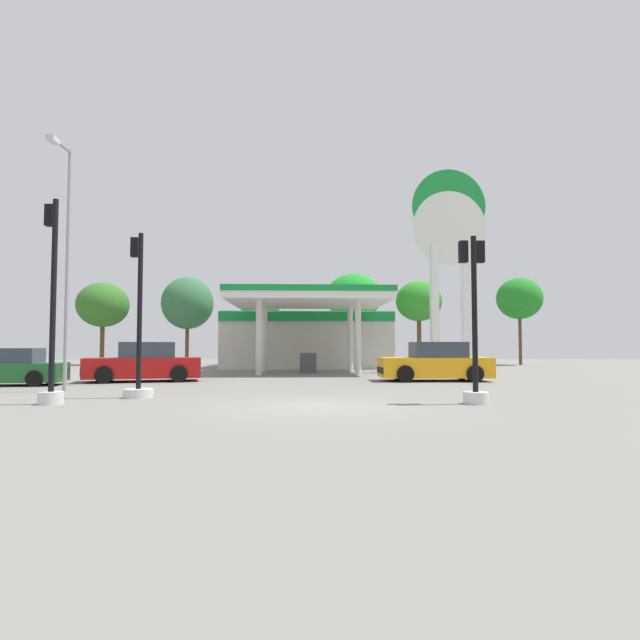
{
  "coord_description": "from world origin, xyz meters",
  "views": [
    {
      "loc": [
        -0.39,
        -12.68,
        1.48
      ],
      "look_at": [
        0.49,
        10.41,
        2.64
      ],
      "focal_mm": 28.98,
      "sensor_mm": 36.0,
      "label": 1
    }
  ],
  "objects_px": {
    "car_0": "(435,363)",
    "traffic_signal_0": "(474,336)",
    "tree_0": "(103,305)",
    "tree_1": "(188,303)",
    "tree_2": "(260,305)",
    "tree_5": "(519,299)",
    "corner_streetlamp": "(65,246)",
    "station_pole_sign": "(449,243)",
    "traffic_signal_2": "(138,352)",
    "car_1": "(9,369)",
    "tree_3": "(354,297)",
    "car_2": "(144,364)",
    "traffic_signal_1": "(52,332)",
    "tree_4": "(419,301)"
  },
  "relations": [
    {
      "from": "car_0",
      "to": "traffic_signal_0",
      "type": "relative_size",
      "value": 1.07
    },
    {
      "from": "tree_0",
      "to": "tree_1",
      "type": "relative_size",
      "value": 0.92
    },
    {
      "from": "traffic_signal_0",
      "to": "tree_2",
      "type": "relative_size",
      "value": 0.69
    },
    {
      "from": "tree_5",
      "to": "corner_streetlamp",
      "type": "xyz_separation_m",
      "value": [
        -24.79,
        -22.69,
        -0.46
      ]
    },
    {
      "from": "station_pole_sign",
      "to": "car_0",
      "type": "height_order",
      "value": "station_pole_sign"
    },
    {
      "from": "tree_1",
      "to": "corner_streetlamp",
      "type": "distance_m",
      "value": 24.7
    },
    {
      "from": "traffic_signal_0",
      "to": "traffic_signal_2",
      "type": "distance_m",
      "value": 9.35
    },
    {
      "from": "traffic_signal_2",
      "to": "car_1",
      "type": "bearing_deg",
      "value": 142.76
    },
    {
      "from": "traffic_signal_0",
      "to": "tree_5",
      "type": "relative_size",
      "value": 0.63
    },
    {
      "from": "tree_1",
      "to": "tree_3",
      "type": "bearing_deg",
      "value": -6.89
    },
    {
      "from": "tree_2",
      "to": "corner_streetlamp",
      "type": "height_order",
      "value": "corner_streetlamp"
    },
    {
      "from": "corner_streetlamp",
      "to": "tree_5",
      "type": "bearing_deg",
      "value": 42.47
    },
    {
      "from": "traffic_signal_0",
      "to": "tree_3",
      "type": "bearing_deg",
      "value": 90.73
    },
    {
      "from": "traffic_signal_0",
      "to": "corner_streetlamp",
      "type": "height_order",
      "value": "corner_streetlamp"
    },
    {
      "from": "station_pole_sign",
      "to": "traffic_signal_2",
      "type": "distance_m",
      "value": 20.0
    },
    {
      "from": "car_2",
      "to": "traffic_signal_1",
      "type": "bearing_deg",
      "value": -89.09
    },
    {
      "from": "tree_3",
      "to": "car_1",
      "type": "bearing_deg",
      "value": -126.71
    },
    {
      "from": "traffic_signal_2",
      "to": "tree_4",
      "type": "relative_size",
      "value": 0.71
    },
    {
      "from": "car_2",
      "to": "corner_streetlamp",
      "type": "bearing_deg",
      "value": -102.91
    },
    {
      "from": "station_pole_sign",
      "to": "tree_5",
      "type": "height_order",
      "value": "station_pole_sign"
    },
    {
      "from": "traffic_signal_1",
      "to": "tree_0",
      "type": "height_order",
      "value": "tree_0"
    },
    {
      "from": "traffic_signal_1",
      "to": "tree_0",
      "type": "bearing_deg",
      "value": 108.34
    },
    {
      "from": "tree_2",
      "to": "tree_3",
      "type": "distance_m",
      "value": 7.38
    },
    {
      "from": "car_0",
      "to": "corner_streetlamp",
      "type": "xyz_separation_m",
      "value": [
        -13.35,
        -4.81,
        3.98
      ]
    },
    {
      "from": "tree_1",
      "to": "tree_2",
      "type": "relative_size",
      "value": 1.12
    },
    {
      "from": "car_1",
      "to": "tree_2",
      "type": "xyz_separation_m",
      "value": [
        7.73,
        20.91,
        4.1
      ]
    },
    {
      "from": "car_2",
      "to": "traffic_signal_2",
      "type": "distance_m",
      "value": 7.08
    },
    {
      "from": "traffic_signal_0",
      "to": "tree_3",
      "type": "xyz_separation_m",
      "value": [
        -0.34,
        26.84,
        3.54
      ]
    },
    {
      "from": "station_pole_sign",
      "to": "tree_0",
      "type": "height_order",
      "value": "station_pole_sign"
    },
    {
      "from": "station_pole_sign",
      "to": "tree_4",
      "type": "height_order",
      "value": "station_pole_sign"
    },
    {
      "from": "car_0",
      "to": "car_1",
      "type": "height_order",
      "value": "car_0"
    },
    {
      "from": "traffic_signal_1",
      "to": "tree_2",
      "type": "bearing_deg",
      "value": 83.29
    },
    {
      "from": "car_1",
      "to": "car_2",
      "type": "bearing_deg",
      "value": 25.14
    },
    {
      "from": "traffic_signal_2",
      "to": "car_2",
      "type": "bearing_deg",
      "value": 105.21
    },
    {
      "from": "traffic_signal_2",
      "to": "tree_0",
      "type": "relative_size",
      "value": 0.74
    },
    {
      "from": "station_pole_sign",
      "to": "tree_3",
      "type": "distance_m",
      "value": 12.12
    },
    {
      "from": "traffic_signal_2",
      "to": "tree_0",
      "type": "height_order",
      "value": "tree_0"
    },
    {
      "from": "corner_streetlamp",
      "to": "tree_1",
      "type": "bearing_deg",
      "value": 93.26
    },
    {
      "from": "station_pole_sign",
      "to": "car_1",
      "type": "bearing_deg",
      "value": -154.95
    },
    {
      "from": "tree_5",
      "to": "car_2",
      "type": "bearing_deg",
      "value": -143.12
    },
    {
      "from": "tree_4",
      "to": "car_0",
      "type": "bearing_deg",
      "value": -101.19
    },
    {
      "from": "car_0",
      "to": "tree_3",
      "type": "height_order",
      "value": "tree_3"
    },
    {
      "from": "station_pole_sign",
      "to": "tree_0",
      "type": "distance_m",
      "value": 26.77
    },
    {
      "from": "car_0",
      "to": "traffic_signal_1",
      "type": "height_order",
      "value": "traffic_signal_1"
    },
    {
      "from": "traffic_signal_0",
      "to": "corner_streetlamp",
      "type": "bearing_deg",
      "value": 162.72
    },
    {
      "from": "traffic_signal_0",
      "to": "tree_4",
      "type": "relative_size",
      "value": 0.65
    },
    {
      "from": "tree_3",
      "to": "corner_streetlamp",
      "type": "relative_size",
      "value": 0.89
    },
    {
      "from": "car_0",
      "to": "tree_5",
      "type": "distance_m",
      "value": 21.68
    },
    {
      "from": "traffic_signal_2",
      "to": "tree_0",
      "type": "distance_m",
      "value": 27.98
    },
    {
      "from": "station_pole_sign",
      "to": "traffic_signal_2",
      "type": "bearing_deg",
      "value": -133.59
    }
  ]
}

